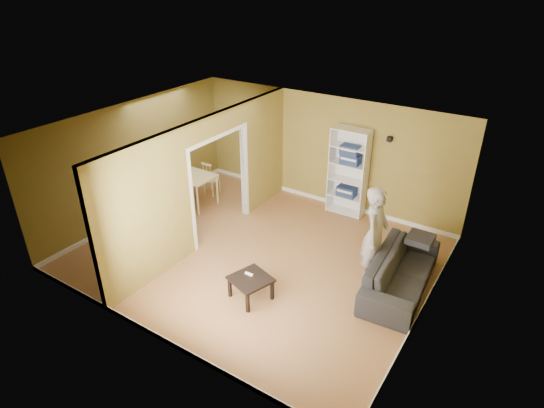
{
  "coord_description": "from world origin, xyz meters",
  "views": [
    {
      "loc": [
        4.33,
        -6.17,
        5.11
      ],
      "look_at": [
        0.2,
        0.2,
        1.1
      ],
      "focal_mm": 30.0,
      "sensor_mm": 36.0,
      "label": 1
    }
  ],
  "objects_px": {
    "chair_left": "(165,178)",
    "chair_near": "(174,195)",
    "person": "(376,227)",
    "bookshelf": "(349,171)",
    "dining_table": "(189,178)",
    "coffee_table": "(251,281)",
    "chair_far": "(211,178)",
    "sofa": "(402,267)"
  },
  "relations": [
    {
      "from": "chair_near",
      "to": "coffee_table",
      "type": "bearing_deg",
      "value": -43.37
    },
    {
      "from": "bookshelf",
      "to": "coffee_table",
      "type": "relative_size",
      "value": 3.24
    },
    {
      "from": "person",
      "to": "chair_far",
      "type": "distance_m",
      "value": 4.83
    },
    {
      "from": "bookshelf",
      "to": "chair_far",
      "type": "distance_m",
      "value": 3.41
    },
    {
      "from": "person",
      "to": "bookshelf",
      "type": "relative_size",
      "value": 1.06
    },
    {
      "from": "chair_left",
      "to": "chair_far",
      "type": "height_order",
      "value": "chair_left"
    },
    {
      "from": "dining_table",
      "to": "chair_near",
      "type": "relative_size",
      "value": 1.35
    },
    {
      "from": "bookshelf",
      "to": "chair_near",
      "type": "bearing_deg",
      "value": -145.98
    },
    {
      "from": "coffee_table",
      "to": "chair_near",
      "type": "bearing_deg",
      "value": 154.59
    },
    {
      "from": "coffee_table",
      "to": "chair_left",
      "type": "height_order",
      "value": "chair_left"
    },
    {
      "from": "bookshelf",
      "to": "sofa",
      "type": "bearing_deg",
      "value": -46.35
    },
    {
      "from": "bookshelf",
      "to": "chair_left",
      "type": "height_order",
      "value": "bookshelf"
    },
    {
      "from": "person",
      "to": "dining_table",
      "type": "xyz_separation_m",
      "value": [
        -4.76,
        0.42,
        -0.4
      ]
    },
    {
      "from": "bookshelf",
      "to": "dining_table",
      "type": "distance_m",
      "value": 3.73
    },
    {
      "from": "chair_left",
      "to": "chair_far",
      "type": "relative_size",
      "value": 1.03
    },
    {
      "from": "chair_near",
      "to": "bookshelf",
      "type": "bearing_deg",
      "value": 16.07
    },
    {
      "from": "sofa",
      "to": "chair_near",
      "type": "relative_size",
      "value": 2.62
    },
    {
      "from": "sofa",
      "to": "chair_near",
      "type": "height_order",
      "value": "chair_near"
    },
    {
      "from": "chair_left",
      "to": "chair_near",
      "type": "relative_size",
      "value": 1.01
    },
    {
      "from": "sofa",
      "to": "dining_table",
      "type": "xyz_separation_m",
      "value": [
        -5.32,
        0.44,
        0.23
      ]
    },
    {
      "from": "bookshelf",
      "to": "chair_near",
      "type": "relative_size",
      "value": 2.29
    },
    {
      "from": "chair_near",
      "to": "dining_table",
      "type": "bearing_deg",
      "value": 74.31
    },
    {
      "from": "chair_far",
      "to": "dining_table",
      "type": "bearing_deg",
      "value": 81.51
    },
    {
      "from": "sofa",
      "to": "chair_left",
      "type": "bearing_deg",
      "value": 81.55
    },
    {
      "from": "coffee_table",
      "to": "chair_near",
      "type": "xyz_separation_m",
      "value": [
        -3.25,
        1.54,
        0.09
      ]
    },
    {
      "from": "person",
      "to": "bookshelf",
      "type": "distance_m",
      "value": 2.53
    },
    {
      "from": "chair_left",
      "to": "sofa",
      "type": "bearing_deg",
      "value": 95.23
    },
    {
      "from": "dining_table",
      "to": "chair_left",
      "type": "bearing_deg",
      "value": 179.66
    },
    {
      "from": "coffee_table",
      "to": "chair_left",
      "type": "xyz_separation_m",
      "value": [
        -4.09,
        2.12,
        0.1
      ]
    },
    {
      "from": "chair_left",
      "to": "chair_near",
      "type": "distance_m",
      "value": 1.02
    },
    {
      "from": "person",
      "to": "coffee_table",
      "type": "distance_m",
      "value": 2.37
    },
    {
      "from": "sofa",
      "to": "chair_near",
      "type": "bearing_deg",
      "value": 87.1
    },
    {
      "from": "coffee_table",
      "to": "dining_table",
      "type": "height_order",
      "value": "dining_table"
    },
    {
      "from": "sofa",
      "to": "chair_far",
      "type": "relative_size",
      "value": 2.66
    },
    {
      "from": "person",
      "to": "sofa",
      "type": "bearing_deg",
      "value": -95.18
    },
    {
      "from": "sofa",
      "to": "chair_left",
      "type": "distance_m",
      "value": 6.15
    },
    {
      "from": "sofa",
      "to": "dining_table",
      "type": "distance_m",
      "value": 5.34
    },
    {
      "from": "bookshelf",
      "to": "dining_table",
      "type": "height_order",
      "value": "bookshelf"
    },
    {
      "from": "chair_far",
      "to": "person",
      "type": "bearing_deg",
      "value": 166.8
    },
    {
      "from": "sofa",
      "to": "bookshelf",
      "type": "height_order",
      "value": "bookshelf"
    },
    {
      "from": "coffee_table",
      "to": "chair_far",
      "type": "relative_size",
      "value": 0.72
    },
    {
      "from": "dining_table",
      "to": "coffee_table",
      "type": "bearing_deg",
      "value": -32.87
    }
  ]
}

